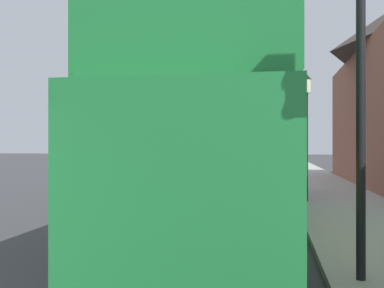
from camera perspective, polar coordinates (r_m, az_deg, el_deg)
The scene contains 6 objects.
ground_plane at distance 24.36m, azimuth 0.97°, elevation -4.91°, with size 144.00×144.00×0.00m, color #3D3D3F.
sidewalk at distance 21.21m, azimuth 16.54°, elevation -5.43°, with size 3.24×108.00×0.14m.
tour_bus at distance 9.73m, azimuth 4.56°, elevation -1.78°, with size 2.51×10.94×3.91m.
parked_car_ahead_of_bus at distance 17.88m, azimuth 8.95°, elevation -4.44°, with size 1.91×4.21×1.50m.
lamp_post_nearest at distance 6.93m, azimuth 20.64°, elevation 12.02°, with size 0.35×0.35×4.90m.
lamp_post_second at distance 15.69m, azimuth 14.28°, elevation 3.96°, with size 0.35×0.35×4.33m.
Camera 1 is at (3.80, -2.98, 2.05)m, focal length 42.00 mm.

